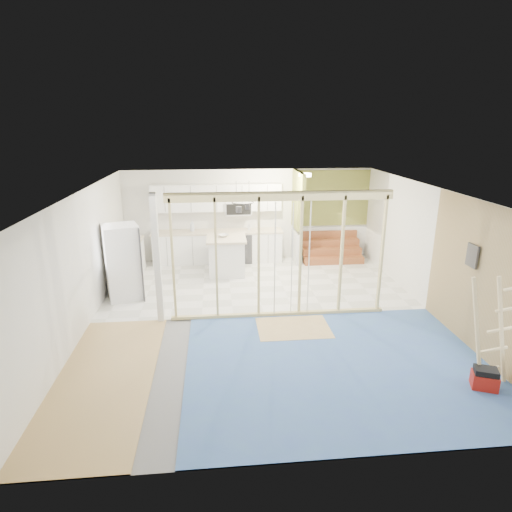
{
  "coord_description": "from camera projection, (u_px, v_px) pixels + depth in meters",
  "views": [
    {
      "loc": [
        -0.96,
        -8.01,
        3.84
      ],
      "look_at": [
        -0.11,
        0.6,
        1.13
      ],
      "focal_mm": 30.0,
      "sensor_mm": 36.0,
      "label": 1
    }
  ],
  "objects": [
    {
      "name": "soap_bottle_b",
      "position": [
        249.0,
        227.0,
        12.11
      ],
      "size": [
        0.1,
        0.1,
        0.17
      ],
      "primitive_type": "imported",
      "rotation": [
        0.0,
        0.0,
        -0.42
      ],
      "color": "silver",
      "rests_on": "base_cabinets"
    },
    {
      "name": "base_cabinets",
      "position": [
        192.0,
        251.0,
        11.75
      ],
      "size": [
        4.45,
        2.24,
        0.93
      ],
      "color": "white",
      "rests_on": "room"
    },
    {
      "name": "green_partition",
      "position": [
        321.0,
        228.0,
        12.23
      ],
      "size": [
        2.25,
        1.51,
        2.6
      ],
      "color": "olive",
      "rests_on": "room"
    },
    {
      "name": "electrical_panel",
      "position": [
        472.0,
        256.0,
        7.34
      ],
      "size": [
        0.04,
        0.3,
        0.4
      ],
      "primitive_type": "cube",
      "color": "#39393E",
      "rests_on": "room"
    },
    {
      "name": "pot_rack",
      "position": [
        243.0,
        205.0,
        10.02
      ],
      "size": [
        0.52,
        0.52,
        0.72
      ],
      "color": "black",
      "rests_on": "room"
    },
    {
      "name": "sheathing_panel",
      "position": [
        494.0,
        287.0,
        6.88
      ],
      "size": [
        0.02,
        4.0,
        2.6
      ],
      "primitive_type": "cube",
      "color": "#A48559",
      "rests_on": "room"
    },
    {
      "name": "room",
      "position": [
        265.0,
        257.0,
        8.46
      ],
      "size": [
        7.01,
        8.01,
        2.61
      ],
      "color": "slate",
      "rests_on": "ground"
    },
    {
      "name": "bowl",
      "position": [
        224.0,
        235.0,
        11.12
      ],
      "size": [
        0.32,
        0.32,
        0.06
      ],
      "primitive_type": "imported",
      "rotation": [
        0.0,
        0.0,
        0.34
      ],
      "color": "silver",
      "rests_on": "island"
    },
    {
      "name": "floor_overlays",
      "position": [
        267.0,
        315.0,
        8.91
      ],
      "size": [
        7.0,
        8.0,
        0.03
      ],
      "color": "silver",
      "rests_on": "room"
    },
    {
      "name": "island",
      "position": [
        227.0,
        256.0,
        11.2
      ],
      "size": [
        1.03,
        1.03,
        1.0
      ],
      "rotation": [
        0.0,
        0.0,
        -0.01
      ],
      "color": "white",
      "rests_on": "room"
    },
    {
      "name": "stud_frame",
      "position": [
        254.0,
        244.0,
        8.35
      ],
      "size": [
        4.66,
        0.14,
        2.6
      ],
      "color": "tan",
      "rests_on": "room"
    },
    {
      "name": "toolbox",
      "position": [
        485.0,
        379.0,
        6.4
      ],
      "size": [
        0.43,
        0.39,
        0.34
      ],
      "rotation": [
        0.0,
        0.0,
        -0.39
      ],
      "color": "#9B170E",
      "rests_on": "room"
    },
    {
      "name": "soap_bottle_a",
      "position": [
        192.0,
        225.0,
        11.91
      ],
      "size": [
        0.13,
        0.13,
        0.32
      ],
      "primitive_type": "imported",
      "rotation": [
        0.0,
        0.0,
        0.05
      ],
      "color": "silver",
      "rests_on": "base_cabinets"
    },
    {
      "name": "upper_cabinets",
      "position": [
        219.0,
        199.0,
        11.85
      ],
      "size": [
        3.6,
        0.41,
        0.85
      ],
      "color": "white",
      "rests_on": "room"
    },
    {
      "name": "fridge",
      "position": [
        123.0,
        262.0,
        9.53
      ],
      "size": [
        0.95,
        0.91,
        1.71
      ],
      "rotation": [
        0.0,
        0.0,
        0.33
      ],
      "color": "silver",
      "rests_on": "room"
    },
    {
      "name": "ceiling_light",
      "position": [
        305.0,
        175.0,
        11.07
      ],
      "size": [
        0.32,
        0.32,
        0.08
      ],
      "primitive_type": "cylinder",
      "color": "#FFEABF",
      "rests_on": "room"
    },
    {
      "name": "ladder",
      "position": [
        493.0,
        331.0,
        6.33
      ],
      "size": [
        0.93,
        0.08,
        1.73
      ],
      "rotation": [
        0.0,
        0.0,
        -0.09
      ],
      "color": "beige",
      "rests_on": "room"
    }
  ]
}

